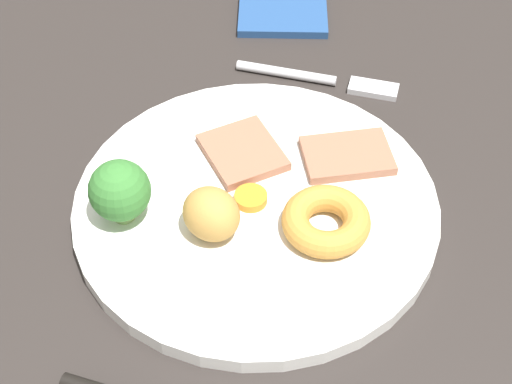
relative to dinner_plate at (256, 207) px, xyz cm
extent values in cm
cube|color=#2B2623|center=(-2.38, -2.36, -2.50)|extent=(120.00, 84.00, 3.60)
cylinder|color=white|center=(0.00, 0.00, 0.00)|extent=(28.56, 28.56, 1.40)
cube|color=#9E664C|center=(-4.53, -2.67, 1.10)|extent=(8.60, 8.52, 0.80)
cube|color=#9E664C|center=(-6.38, 5.99, 1.10)|extent=(7.44, 8.52, 0.80)
torus|color=#C68938|center=(1.51, 5.81, 1.75)|extent=(6.68, 6.68, 2.09)
ellipsoid|color=#BC8C42|center=(3.85, -2.11, 2.69)|extent=(5.65, 5.87, 3.98)
cylinder|color=orange|center=(0.14, -0.38, 1.05)|extent=(2.59, 2.59, 0.69)
cylinder|color=#8CB766|center=(4.16, -9.31, 1.33)|extent=(1.72, 1.72, 1.26)
sphere|color=#387A33|center=(4.16, -9.31, 3.60)|extent=(4.68, 4.68, 4.68)
cylinder|color=silver|center=(-17.13, -1.69, -0.25)|extent=(0.94, 9.50, 0.90)
cube|color=silver|center=(-17.16, 6.56, -0.40)|extent=(2.02, 4.51, 0.60)
cube|color=navy|center=(-28.19, -4.72, -0.30)|extent=(12.81, 11.34, 0.80)
camera|label=1|loc=(38.71, 10.46, 45.33)|focal=54.07mm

